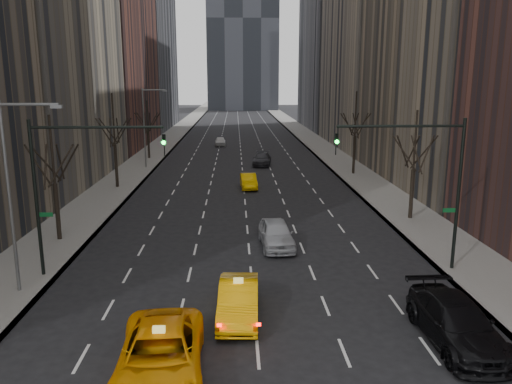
{
  "coord_description": "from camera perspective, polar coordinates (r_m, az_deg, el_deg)",
  "views": [
    {
      "loc": [
        -0.76,
        -12.79,
        9.98
      ],
      "look_at": [
        0.43,
        16.13,
        3.5
      ],
      "focal_mm": 35.0,
      "sensor_mm": 36.0,
      "label": 1
    }
  ],
  "objects": [
    {
      "name": "parked_suv_black",
      "position": [
        21.37,
        21.9,
        -13.66
      ],
      "size": [
        2.53,
        5.91,
        1.7
      ],
      "primitive_type": "imported",
      "rotation": [
        0.0,
        0.0,
        0.03
      ],
      "color": "black",
      "rests_on": "ground"
    },
    {
      "name": "tree_rw_b",
      "position": [
        37.59,
        17.53,
        2.44
      ],
      "size": [
        3.36,
        3.5,
        7.82
      ],
      "color": "black",
      "rests_on": "ground"
    },
    {
      "name": "silver_sedan_ahead",
      "position": [
        30.65,
        2.33,
        -4.78
      ],
      "size": [
        2.19,
        4.92,
        1.65
      ],
      "primitive_type": "imported",
      "rotation": [
        0.0,
        0.0,
        0.05
      ],
      "color": "#AAACB2",
      "rests_on": "ground"
    },
    {
      "name": "taxi_suv",
      "position": [
        18.07,
        -10.87,
        -17.91
      ],
      "size": [
        3.22,
        6.38,
        1.73
      ],
      "primitive_type": "imported",
      "rotation": [
        0.0,
        0.0,
        0.06
      ],
      "color": "#FB9C05",
      "rests_on": "ground"
    },
    {
      "name": "streetlight_far",
      "position": [
        58.83,
        -12.35,
        8.08
      ],
      "size": [
        2.83,
        0.22,
        9.0
      ],
      "color": "slate",
      "rests_on": "ground"
    },
    {
      "name": "far_taxi",
      "position": [
        47.21,
        -0.87,
        1.26
      ],
      "size": [
        1.67,
        4.21,
        1.36
      ],
      "primitive_type": "imported",
      "rotation": [
        0.0,
        0.0,
        0.05
      ],
      "color": "#FFBC05",
      "rests_on": "ground"
    },
    {
      "name": "tree_lw_b",
      "position": [
        33.37,
        -22.0,
        0.87
      ],
      "size": [
        3.36,
        3.5,
        7.82
      ],
      "color": "black",
      "rests_on": "ground"
    },
    {
      "name": "traffic_mast_right",
      "position": [
        27.06,
        19.08,
        2.36
      ],
      "size": [
        6.69,
        0.39,
        8.0
      ],
      "color": "black",
      "rests_on": "ground"
    },
    {
      "name": "far_car_white",
      "position": [
        78.61,
        -4.1,
        5.79
      ],
      "size": [
        1.76,
        4.07,
        1.37
      ],
      "primitive_type": "imported",
      "rotation": [
        0.0,
        0.0,
        0.04
      ],
      "color": "silver",
      "rests_on": "ground"
    },
    {
      "name": "far_suv_grey",
      "position": [
        60.31,
        0.68,
        3.8
      ],
      "size": [
        2.58,
        5.27,
        1.48
      ],
      "primitive_type": "imported",
      "rotation": [
        0.0,
        0.0,
        -0.1
      ],
      "color": "#28282D",
      "rests_on": "ground"
    },
    {
      "name": "sidewalk_right",
      "position": [
        84.39,
        6.55,
        5.8
      ],
      "size": [
        4.5,
        320.0,
        0.15
      ],
      "primitive_type": "cube",
      "color": "slate",
      "rests_on": "ground"
    },
    {
      "name": "traffic_mast_left",
      "position": [
        26.54,
        -20.67,
        2.05
      ],
      "size": [
        6.69,
        0.39,
        8.0
      ],
      "color": "black",
      "rests_on": "ground"
    },
    {
      "name": "sidewalk_left",
      "position": [
        84.17,
        -10.25,
        5.66
      ],
      "size": [
        4.5,
        320.0,
        0.15
      ],
      "primitive_type": "cube",
      "color": "slate",
      "rests_on": "ground"
    },
    {
      "name": "streetlight_near",
      "position": [
        25.3,
        -25.81,
        1.42
      ],
      "size": [
        2.83,
        0.22,
        9.0
      ],
      "color": "slate",
      "rests_on": "ground"
    },
    {
      "name": "tree_lw_c",
      "position": [
        48.49,
        -15.82,
        5.1
      ],
      "size": [
        3.36,
        3.5,
        8.74
      ],
      "color": "black",
      "rests_on": "ground"
    },
    {
      "name": "tree_lw_d",
      "position": [
        66.07,
        -12.24,
        6.76
      ],
      "size": [
        3.36,
        3.5,
        7.36
      ],
      "color": "black",
      "rests_on": "ground"
    },
    {
      "name": "tree_rw_c",
      "position": [
        54.64,
        11.22,
        6.13
      ],
      "size": [
        3.36,
        3.5,
        8.74
      ],
      "color": "black",
      "rests_on": "ground"
    },
    {
      "name": "taxi_sedan",
      "position": [
        21.86,
        -2.01,
        -12.25
      ],
      "size": [
        1.86,
        4.86,
        1.58
      ],
      "primitive_type": "imported",
      "rotation": [
        0.0,
        0.0,
        -0.04
      ],
      "color": "#FFAD05",
      "rests_on": "ground"
    }
  ]
}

